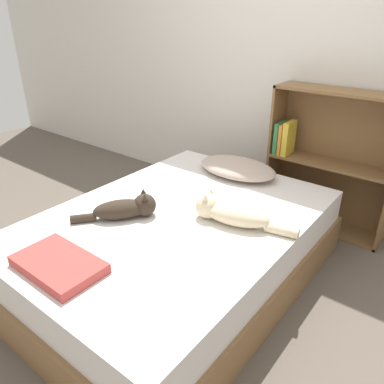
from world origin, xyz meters
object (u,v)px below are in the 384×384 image
(pillow, at_px, (237,168))
(bookshelf, at_px, (328,159))
(bed, at_px, (178,248))
(cat_light, at_px, (230,213))
(cat_dark, at_px, (127,208))

(pillow, distance_m, bookshelf, 0.70)
(bed, distance_m, bookshelf, 1.36)
(cat_light, distance_m, cat_dark, 0.60)
(bookshelf, bearing_deg, cat_light, -98.06)
(bookshelf, bearing_deg, bed, -109.88)
(pillow, relative_size, cat_light, 1.00)
(bed, height_order, pillow, pillow)
(bed, xyz_separation_m, cat_dark, (-0.22, -0.19, 0.29))
(pillow, distance_m, cat_light, 0.71)
(pillow, bearing_deg, cat_light, -61.42)
(bed, relative_size, bookshelf, 1.81)
(cat_dark, relative_size, bookshelf, 0.39)
(pillow, bearing_deg, cat_dark, -100.24)
(bed, bearing_deg, pillow, 93.64)
(bed, bearing_deg, bookshelf, 70.12)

